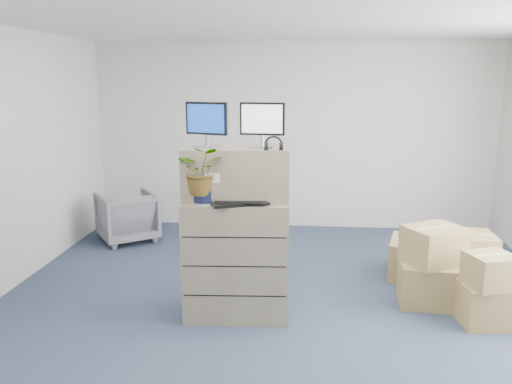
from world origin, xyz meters
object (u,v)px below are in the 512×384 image
(filing_cabinet_lower, at_px, (237,257))
(monitor_left, at_px, (206,122))
(monitor_right, at_px, (262,122))
(water_bottle, at_px, (247,186))
(office_chair, at_px, (127,214))
(potted_plant, at_px, (202,177))
(keyboard, at_px, (240,203))

(filing_cabinet_lower, distance_m, monitor_left, 1.32)
(monitor_left, relative_size, monitor_right, 0.99)
(monitor_right, height_order, water_bottle, monitor_right)
(office_chair, bearing_deg, monitor_left, 91.40)
(water_bottle, bearing_deg, filing_cabinet_lower, -165.30)
(potted_plant, bearing_deg, monitor_right, 23.57)
(monitor_left, height_order, monitor_right, monitor_left)
(filing_cabinet_lower, bearing_deg, keyboard, -75.74)
(monitor_left, height_order, keyboard, monitor_left)
(filing_cabinet_lower, relative_size, office_chair, 1.50)
(monitor_left, bearing_deg, keyboard, -13.97)
(monitor_left, distance_m, water_bottle, 0.70)
(water_bottle, distance_m, potted_plant, 0.44)
(filing_cabinet_lower, height_order, potted_plant, potted_plant)
(filing_cabinet_lower, height_order, monitor_right, monitor_right)
(potted_plant, relative_size, office_chair, 0.61)
(keyboard, xyz_separation_m, office_chair, (-1.89, 2.29, -0.77))
(keyboard, bearing_deg, water_bottle, 56.88)
(keyboard, height_order, office_chair, keyboard)
(monitor_left, xyz_separation_m, potted_plant, (-0.01, -0.21, -0.47))
(monitor_left, bearing_deg, monitor_right, 20.07)
(keyboard, height_order, potted_plant, potted_plant)
(monitor_right, height_order, keyboard, monitor_right)
(monitor_right, height_order, potted_plant, monitor_right)
(filing_cabinet_lower, relative_size, monitor_right, 2.75)
(filing_cabinet_lower, xyz_separation_m, monitor_left, (-0.27, 0.03, 1.29))
(monitor_left, xyz_separation_m, keyboard, (0.33, -0.20, -0.71))
(filing_cabinet_lower, bearing_deg, water_bottle, 11.31)
(monitor_left, height_order, potted_plant, monitor_left)
(water_bottle, bearing_deg, monitor_right, 9.57)
(water_bottle, bearing_deg, office_chair, 132.69)
(office_chair, bearing_deg, potted_plant, 88.70)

